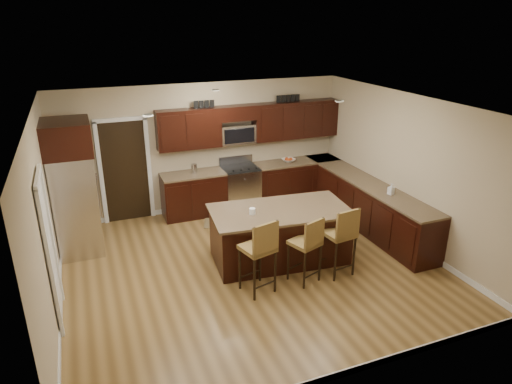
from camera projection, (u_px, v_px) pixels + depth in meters
name	position (u px, v px, depth m)	size (l,w,h in m)	color
floor	(252.00, 266.00, 7.68)	(6.00, 6.00, 0.00)	olive
ceiling	(251.00, 106.00, 6.70)	(6.00, 6.00, 0.00)	silver
wall_back	(204.00, 148.00, 9.58)	(6.00, 6.00, 0.00)	tan
wall_left	(44.00, 221.00, 6.16)	(5.50, 5.50, 0.00)	tan
wall_right	(406.00, 170.00, 8.22)	(5.50, 5.50, 0.00)	tan
base_cabinets	(312.00, 196.00, 9.42)	(4.02, 3.96, 0.92)	black
upper_cabinets	(253.00, 122.00, 9.61)	(4.00, 0.33, 0.80)	black
range	(240.00, 187.00, 9.87)	(0.76, 0.64, 1.11)	silver
microwave	(237.00, 134.00, 9.59)	(0.76, 0.31, 0.40)	silver
doorway	(125.00, 172.00, 9.11)	(0.85, 0.03, 2.06)	black
pantry_door	(49.00, 252.00, 6.03)	(0.03, 0.80, 2.04)	white
letter_decor	(247.00, 101.00, 9.40)	(2.20, 0.03, 0.15)	black
island	(280.00, 236.00, 7.79)	(2.42, 1.43, 0.92)	black
stool_left	(260.00, 249.00, 6.70)	(0.55, 0.55, 1.20)	olive
stool_mid	(308.00, 243.00, 7.00)	(0.52, 0.52, 1.10)	olive
stool_right	(342.00, 234.00, 7.18)	(0.49, 0.49, 1.18)	olive
refrigerator	(74.00, 187.00, 7.80)	(0.79, 0.96, 2.35)	silver
floor_mat	(224.00, 222.00, 9.30)	(0.81, 0.54, 0.01)	brown
fruit_bowl	(289.00, 160.00, 10.08)	(0.28, 0.28, 0.07)	silver
soap_bottle	(391.00, 189.00, 8.22)	(0.09, 0.10, 0.21)	#B2B2B2
canister_tall	(194.00, 169.00, 9.33)	(0.12, 0.12, 0.20)	silver
canister_short	(194.00, 169.00, 9.33)	(0.11, 0.11, 0.16)	silver
island_jar	(252.00, 211.00, 7.42)	(0.10, 0.10, 0.10)	white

